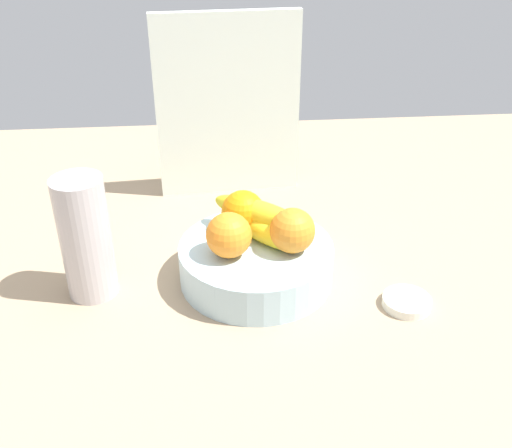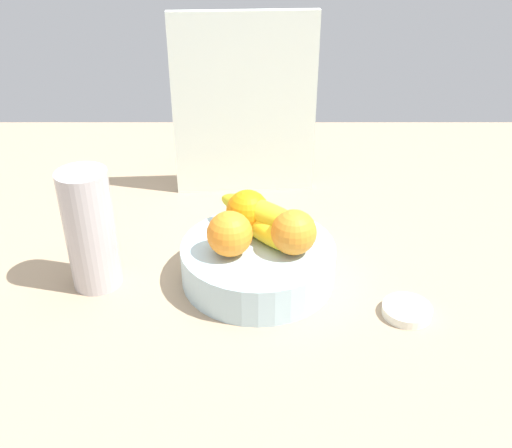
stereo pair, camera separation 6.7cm
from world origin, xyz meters
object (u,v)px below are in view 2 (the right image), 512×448
object	(u,v)px
banana_bunch	(262,220)
jar_lid	(405,310)
orange_front_right	(292,232)
orange_front_left	(228,234)
orange_center	(246,211)
thermos_tumbler	(88,231)
cutting_board	(242,106)
fruit_bowl	(256,262)

from	to	relation	value
banana_bunch	jar_lid	distance (cm)	25.94
orange_front_right	orange_front_left	bearing A→B (deg)	-177.26
orange_center	jar_lid	size ratio (longest dim) A/B	0.95
orange_front_right	banana_bunch	size ratio (longest dim) A/B	0.44
jar_lid	thermos_tumbler	bearing A→B (deg)	170.46
banana_bunch	cutting_board	world-z (taller)	cutting_board
fruit_bowl	jar_lid	world-z (taller)	fruit_bowl
fruit_bowl	thermos_tumbler	distance (cm)	26.69
orange_front_right	banana_bunch	bearing A→B (deg)	136.24
orange_center	orange_front_left	bearing A→B (deg)	-110.71
orange_center	jar_lid	distance (cm)	29.22
fruit_bowl	thermos_tumbler	world-z (taller)	thermos_tumbler
fruit_bowl	orange_center	xyz separation A→B (cm)	(-1.67, 4.85, 6.68)
fruit_bowl	orange_center	distance (cm)	8.42
orange_center	thermos_tumbler	bearing A→B (deg)	-166.06
orange_center	cutting_board	bearing A→B (deg)	91.91
fruit_bowl	orange_front_right	distance (cm)	8.79
fruit_bowl	orange_front_right	size ratio (longest dim) A/B	3.49
orange_front_right	banana_bunch	distance (cm)	6.32
orange_front_right	cutting_board	distance (cm)	35.59
thermos_tumbler	jar_lid	distance (cm)	49.60
banana_bunch	thermos_tumbler	bearing A→B (deg)	-171.86
orange_front_right	orange_center	distance (cm)	9.68
fruit_bowl	cutting_board	bearing A→B (deg)	94.61
orange_center	banana_bunch	size ratio (longest dim) A/B	0.44
orange_front_left	thermos_tumbler	size ratio (longest dim) A/B	0.36
orange_front_left	thermos_tumbler	world-z (taller)	thermos_tumbler
fruit_bowl	orange_front_right	xyz separation A→B (cm)	(5.47, -1.69, 6.68)
orange_front_left	cutting_board	xyz separation A→B (cm)	(1.74, 34.16, 8.18)
orange_front_right	cutting_board	size ratio (longest dim) A/B	0.20
orange_center	cutting_board	world-z (taller)	cutting_board
jar_lid	orange_front_left	bearing A→B (deg)	165.11
orange_center	banana_bunch	distance (cm)	3.41
thermos_tumbler	banana_bunch	bearing A→B (deg)	8.14
banana_bunch	jar_lid	xyz separation A→B (cm)	(21.35, -11.90, -8.68)
orange_front_left	thermos_tumbler	xyz separation A→B (cm)	(-21.49, 1.01, 0.04)
orange_front_left	orange_front_right	distance (cm)	9.80
fruit_bowl	thermos_tumbler	bearing A→B (deg)	-177.46
cutting_board	thermos_tumbler	world-z (taller)	cutting_board
jar_lid	orange_center	bearing A→B (deg)	149.55
orange_front_left	jar_lid	xyz separation A→B (cm)	(26.59, -7.07, -9.11)
orange_front_left	jar_lid	bearing A→B (deg)	-14.89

